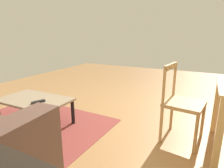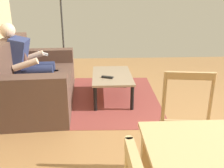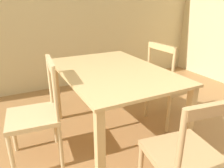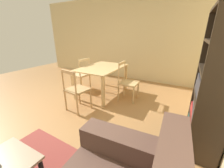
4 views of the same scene
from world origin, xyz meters
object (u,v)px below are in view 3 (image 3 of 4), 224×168
Objects in this scene: dining_table at (112,80)px; dining_chair_by_doorway at (36,115)px; dining_chair_near_wall at (169,86)px; dining_chair_facing_couch at (186,158)px.

dining_chair_by_doorway is at bearing -89.75° from dining_table.
dining_chair_near_wall is 1.03× the size of dining_chair_facing_couch.
dining_table is 1.48× the size of dining_chair_facing_couch.
dining_chair_facing_couch is at bearing -0.24° from dining_table.
dining_chair_by_doorway is (-1.00, -0.73, -0.02)m from dining_chair_facing_couch.
dining_chair_by_doorway is (0.00, -1.46, -0.00)m from dining_chair_near_wall.
dining_table is at bearing -90.11° from dining_chair_near_wall.
dining_chair_near_wall reaches higher than dining_table.
dining_chair_near_wall reaches higher than dining_chair_facing_couch.
dining_chair_facing_couch is at bearing 36.01° from dining_chair_by_doorway.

